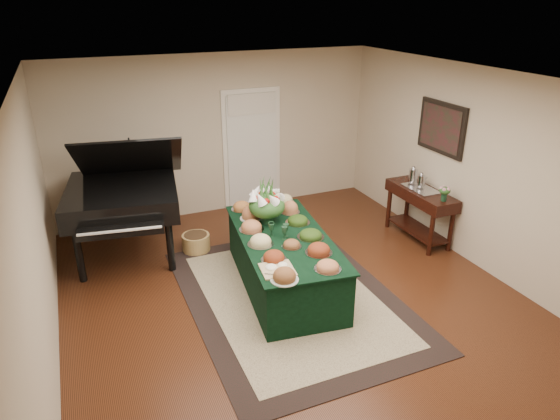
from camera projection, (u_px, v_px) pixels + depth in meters
name	position (u px, v px, depth m)	size (l,w,h in m)	color
ground	(289.00, 293.00, 6.43)	(6.00, 6.00, 0.00)	black
area_rug	(291.00, 297.00, 6.33)	(2.50, 3.49, 0.01)	black
kitchen_doorway	(252.00, 150.00, 8.74)	(1.05, 0.07, 2.10)	white
buffet_table	(284.00, 261.00, 6.46)	(1.37, 2.41, 0.73)	black
food_platters	(279.00, 230.00, 6.38)	(1.16, 2.29, 0.14)	silver
cutting_board	(277.00, 267.00, 5.53)	(0.41, 0.41, 0.10)	tan
green_goblets	(278.00, 230.00, 6.26)	(0.24, 0.25, 0.18)	#13311D
floral_centerpiece	(267.00, 201.00, 6.59)	(0.51, 0.51, 0.51)	#13311D
grand_piano	(123.00, 196.00, 7.03)	(1.84, 2.00, 1.83)	black
wicker_basket	(196.00, 243.00, 7.45)	(0.41, 0.41, 0.26)	#9E783F
mahogany_sideboard	(420.00, 201.00, 7.63)	(0.45, 1.26, 0.82)	black
tea_service	(418.00, 180.00, 7.61)	(0.34, 0.58, 0.30)	silver
pink_bouquet	(445.00, 191.00, 7.08)	(0.18, 0.18, 0.23)	#13311D
wall_painting	(441.00, 128.00, 7.27)	(0.05, 0.95, 0.75)	black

